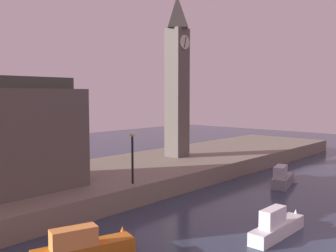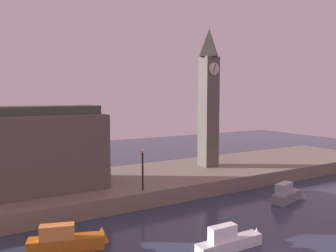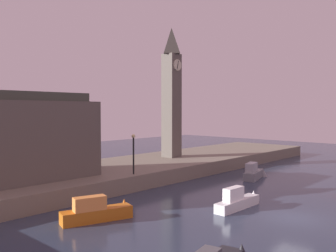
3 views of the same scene
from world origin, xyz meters
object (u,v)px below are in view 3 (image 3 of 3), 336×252
streetlamp (133,149)px  parliament_hall (3,138)px  clock_tower (172,91)px  boat_ferry_white (239,201)px  boat_patrol_orange (100,211)px  boat_cruiser_grey (255,173)px

streetlamp → parliament_hall: bearing=153.2°
clock_tower → boat_ferry_white: clock_tower is taller
clock_tower → parliament_hall: 22.27m
clock_tower → boat_patrol_orange: bearing=-150.4°
streetlamp → boat_ferry_white: (1.24, -10.78, -3.30)m
clock_tower → boat_patrol_orange: clock_tower is taller
parliament_hall → streetlamp: (10.03, -5.07, -1.39)m
parliament_hall → boat_patrol_orange: (2.12, -10.46, -4.64)m
parliament_hall → boat_ferry_white: parliament_hall is taller
clock_tower → boat_patrol_orange: 24.44m
boat_ferry_white → parliament_hall: bearing=125.4°
parliament_hall → boat_cruiser_grey: (22.82, -10.71, -4.61)m
parliament_hall → streetlamp: size_ratio=3.90×
boat_ferry_white → boat_cruiser_grey: 12.63m
streetlamp → boat_ferry_white: 11.34m
boat_ferry_white → boat_cruiser_grey: boat_cruiser_grey is taller
boat_ferry_white → boat_cruiser_grey: size_ratio=1.12×
parliament_hall → boat_cruiser_grey: 25.63m
parliament_hall → boat_patrol_orange: size_ratio=2.66×
boat_cruiser_grey → boat_patrol_orange: boat_cruiser_grey is taller
clock_tower → streetlamp: size_ratio=4.36×
clock_tower → parliament_hall: (-21.74, -0.67, -4.78)m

